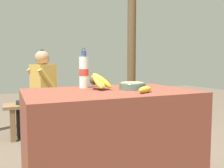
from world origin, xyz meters
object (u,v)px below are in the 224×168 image
at_px(water_bottle, 84,72).
at_px(banana_bunch_ripe, 98,81).
at_px(support_post_far, 132,46).
at_px(banana_bunch_green, 98,95).
at_px(serving_bowl, 132,86).
at_px(loose_banana_front, 145,90).
at_px(seated_vendor, 39,87).
at_px(wooden_bench, 66,106).

bearing_deg(water_bottle, banana_bunch_ripe, -68.60).
bearing_deg(support_post_far, banana_bunch_green, -154.97).
bearing_deg(serving_bowl, support_post_far, 61.70).
relative_size(banana_bunch_ripe, loose_banana_front, 1.58).
relative_size(loose_banana_front, support_post_far, 0.07).
height_order(seated_vendor, banana_bunch_green, seated_vendor).
height_order(banana_bunch_ripe, wooden_bench, banana_bunch_ripe).
bearing_deg(banana_bunch_green, banana_bunch_ripe, -110.32).
bearing_deg(banana_bunch_green, support_post_far, 25.03).
relative_size(water_bottle, wooden_bench, 0.21).
bearing_deg(seated_vendor, water_bottle, 83.20).
xyz_separation_m(seated_vendor, banana_bunch_green, (0.77, 0.05, -0.14)).
bearing_deg(water_bottle, loose_banana_front, -59.00).
bearing_deg(wooden_bench, banana_bunch_ripe, -93.16).
relative_size(wooden_bench, support_post_far, 0.64).
xyz_separation_m(banana_bunch_ripe, wooden_bench, (0.08, 1.38, -0.43)).
relative_size(loose_banana_front, seated_vendor, 0.15).
distance_m(serving_bowl, water_bottle, 0.40).
bearing_deg(banana_bunch_green, wooden_bench, -179.66).
bearing_deg(seated_vendor, banana_bunch_ripe, 84.63).
relative_size(serving_bowl, seated_vendor, 0.18).
bearing_deg(banana_bunch_green, water_bottle, -114.96).
distance_m(banana_bunch_ripe, banana_bunch_green, 1.51).
relative_size(serving_bowl, support_post_far, 0.08).
xyz_separation_m(banana_bunch_green, support_post_far, (0.69, 0.32, 0.70)).
distance_m(water_bottle, wooden_bench, 1.33).
xyz_separation_m(banana_bunch_ripe, seated_vendor, (-0.26, 1.34, -0.16)).
relative_size(water_bottle, seated_vendor, 0.29).
height_order(water_bottle, seated_vendor, seated_vendor).
bearing_deg(banana_bunch_ripe, wooden_bench, 86.84).
distance_m(banana_bunch_ripe, wooden_bench, 1.45).
height_order(seated_vendor, support_post_far, support_post_far).
relative_size(wooden_bench, seated_vendor, 1.40).
xyz_separation_m(wooden_bench, support_post_far, (1.13, 0.32, 0.82)).
bearing_deg(seated_vendor, serving_bowl, 92.60).
xyz_separation_m(banana_bunch_ripe, serving_bowl, (0.23, -0.10, -0.04)).
bearing_deg(support_post_far, water_bottle, -129.11).
xyz_separation_m(seated_vendor, support_post_far, (1.46, 0.37, 0.56)).
distance_m(banana_bunch_ripe, seated_vendor, 1.37).
bearing_deg(water_bottle, serving_bowl, -40.38).
height_order(loose_banana_front, banana_bunch_green, loose_banana_front).
bearing_deg(water_bottle, support_post_far, 50.89).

